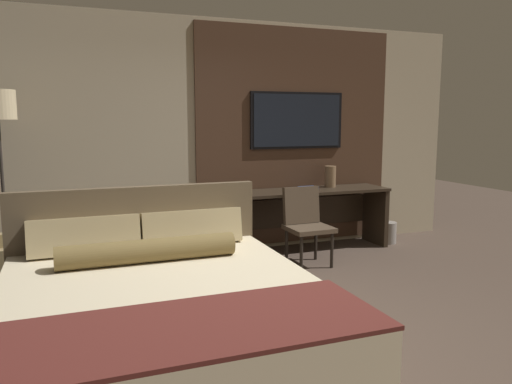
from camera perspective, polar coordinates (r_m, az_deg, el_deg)
The scene contains 9 objects.
ground_plane at distance 3.86m, azimuth 2.48°, elevation -16.58°, with size 16.00×16.00×0.00m, color #4C3D33.
wall_back_tv_panel at distance 6.03m, azimuth -5.53°, elevation 6.13°, with size 7.20×0.09×2.80m.
bed at distance 3.36m, azimuth -10.76°, elevation -14.26°, with size 1.98×2.22×1.09m.
desk at distance 6.25m, azimuth 5.51°, elevation -1.81°, with size 2.11×0.56×0.77m.
tv at distance 6.36m, azimuth 4.73°, elevation 8.15°, with size 1.25×0.04×0.70m.
desk_chair at distance 5.64m, azimuth 5.67°, elevation -3.12°, with size 0.49×0.48×0.87m.
vase_tall at distance 6.45m, azimuth 8.48°, elevation 1.77°, with size 0.14×0.14×0.27m.
book at distance 6.24m, azimuth 5.98°, elevation 0.48°, with size 0.23×0.16×0.03m.
waste_bin at distance 6.85m, azimuth 14.84°, elevation -4.50°, with size 0.22×0.22×0.28m.
Camera 1 is at (-1.40, -3.21, 1.62)m, focal length 35.00 mm.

